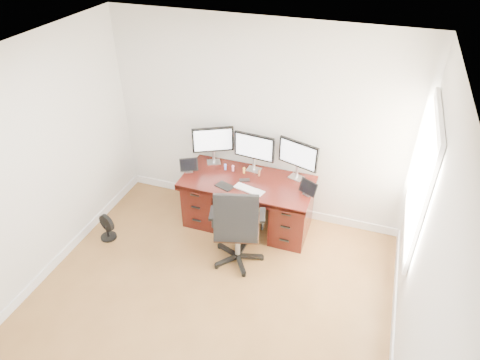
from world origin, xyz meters
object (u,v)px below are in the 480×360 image
(office_chair, at_px, (237,239))
(floor_fan, at_px, (107,228))
(monitor_center, at_px, (254,148))
(keyboard, at_px, (246,188))
(desk, at_px, (248,201))

(office_chair, xyz_separation_m, floor_fan, (-1.78, -0.14, -0.20))
(floor_fan, height_order, monitor_center, monitor_center)
(office_chair, relative_size, keyboard, 3.99)
(floor_fan, relative_size, monitor_center, 0.66)
(office_chair, relative_size, monitor_center, 2.08)
(office_chair, bearing_deg, floor_fan, 169.07)
(keyboard, bearing_deg, floor_fan, -144.10)
(desk, relative_size, monitor_center, 3.09)
(desk, height_order, keyboard, keyboard)
(monitor_center, bearing_deg, floor_fan, -140.45)
(desk, distance_m, floor_fan, 1.90)
(office_chair, bearing_deg, monitor_center, 80.79)
(desk, distance_m, keyboard, 0.42)
(floor_fan, distance_m, monitor_center, 2.21)
(office_chair, distance_m, floor_fan, 1.79)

